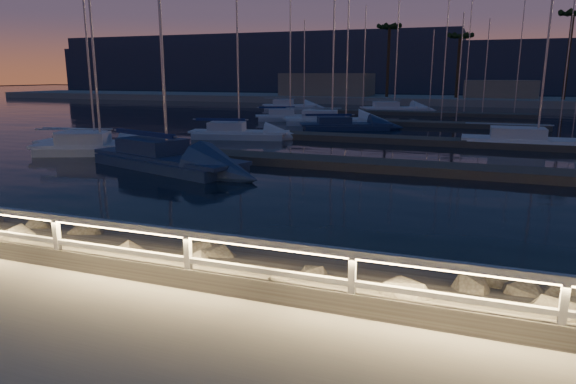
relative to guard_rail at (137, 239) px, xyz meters
name	(u,v)px	position (x,y,z in m)	size (l,w,h in m)	color
ground	(143,278)	(0.07, 0.00, -0.77)	(400.00, 400.00, 0.00)	#99968A
harbor_water	(398,139)	(0.07, 31.22, -1.74)	(400.00, 440.00, 0.60)	black
guard_rail	(137,239)	(0.00, 0.00, 0.00)	(44.11, 0.12, 1.06)	silver
riprap	(181,257)	(-0.39, 2.02, -1.10)	(29.78, 2.49, 1.22)	slate
floating_docks	(401,130)	(0.07, 32.50, -1.17)	(22.00, 36.00, 0.40)	#5C524C
far_shore	(441,98)	(-0.06, 74.05, -0.48)	(160.00, 14.00, 5.20)	#99968A
palm_left	(389,30)	(-7.93, 72.00, 9.36)	(3.00, 3.00, 11.20)	#4A3522
palm_center	(460,38)	(2.07, 73.00, 8.01)	(3.00, 3.00, 9.70)	#4A3522
palm_right	(573,17)	(16.07, 72.00, 10.26)	(3.00, 3.00, 12.20)	#4A3522
distant_hills	(375,70)	(-22.06, 133.69, 3.96)	(230.00, 37.50, 18.00)	#31384C
sailboat_a	(97,146)	(-14.07, 15.31, -0.93)	(7.43, 4.70, 12.40)	silver
sailboat_b	(164,158)	(-8.18, 13.02, -0.90)	(9.05, 5.11, 14.89)	navy
sailboat_c	(533,141)	(8.80, 26.39, -0.93)	(8.64, 2.78, 14.54)	silver
sailboat_e	(237,133)	(-9.92, 24.35, -0.95)	(7.01, 3.47, 11.57)	silver
sailboat_f	(92,143)	(-15.42, 16.45, -0.96)	(7.20, 3.11, 11.89)	silver
sailboat_g	(343,125)	(-4.50, 32.59, -0.98)	(7.37, 4.77, 12.22)	navy
sailboat_i	(288,116)	(-11.48, 38.69, -0.96)	(6.74, 4.34, 11.28)	silver
sailboat_j	(329,120)	(-6.63, 36.00, -0.91)	(8.70, 4.31, 14.29)	silver
sailboat_m	(289,105)	(-17.49, 54.96, -0.94)	(7.25, 3.56, 11.98)	silver
sailboat_n	(392,108)	(-4.12, 54.19, -0.93)	(8.07, 5.15, 13.41)	silver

